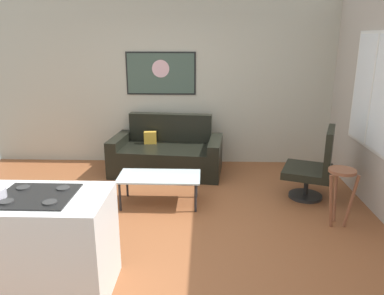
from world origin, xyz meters
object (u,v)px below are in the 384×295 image
(armchair, at_px, (315,166))
(bar_stool, at_px, (341,183))
(coffee_table, at_px, (159,178))
(couch, at_px, (167,155))
(wall_painting, at_px, (161,73))

(armchair, bearing_deg, bar_stool, -84.01)
(coffee_table, bearing_deg, armchair, 6.69)
(couch, distance_m, wall_painting, 1.36)
(coffee_table, bearing_deg, wall_painting, 95.00)
(coffee_table, height_order, armchair, armchair)
(couch, distance_m, coffee_table, 1.23)
(armchair, distance_m, bar_stool, 0.76)
(couch, relative_size, wall_painting, 1.57)
(bar_stool, xyz_separation_m, wall_painting, (-2.29, 2.26, 1.01))
(couch, xyz_separation_m, wall_painting, (-0.13, 0.52, 1.25))
(couch, xyz_separation_m, armchair, (2.08, -0.99, 0.17))
(coffee_table, xyz_separation_m, armchair, (2.06, 0.24, 0.10))
(coffee_table, distance_m, bar_stool, 2.20)
(coffee_table, xyz_separation_m, wall_painting, (-0.15, 1.75, 1.17))
(couch, relative_size, bar_stool, 2.63)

